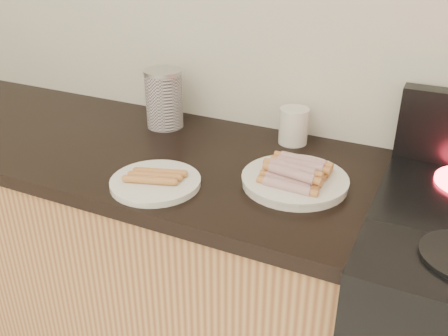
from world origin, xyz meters
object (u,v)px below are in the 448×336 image
at_px(main_plate, 295,182).
at_px(canister, 164,98).
at_px(mug, 294,126).
at_px(side_plate, 156,182).

bearing_deg(main_plate, canister, 158.64).
bearing_deg(mug, side_plate, -119.20).
bearing_deg(main_plate, mug, 109.91).
distance_m(main_plate, side_plate, 0.36).
distance_m(main_plate, canister, 0.56).
relative_size(side_plate, mug, 2.13).
bearing_deg(side_plate, main_plate, 26.09).
height_order(main_plate, canister, canister).
relative_size(side_plate, canister, 1.24).
xyz_separation_m(side_plate, canister, (-0.19, 0.36, 0.09)).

